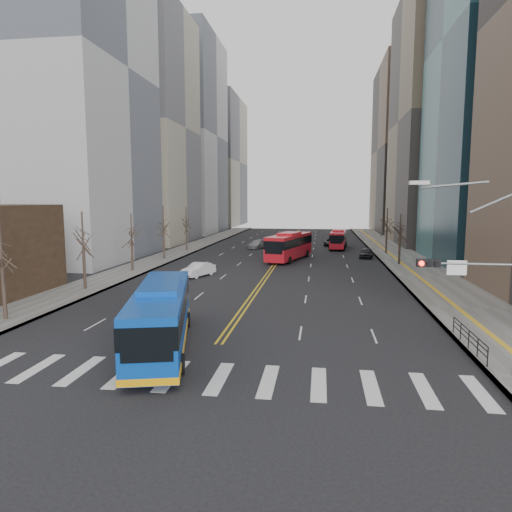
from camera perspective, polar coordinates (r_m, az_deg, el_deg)
ground at (r=22.97m, az=-7.57°, el=-14.75°), size 220.00×220.00×0.00m
sidewalk_right at (r=67.06m, az=18.01°, el=-0.43°), size 7.00×130.00×0.15m
sidewalk_left at (r=69.73m, az=-10.69°, el=0.08°), size 5.00×130.00×0.15m
crosswalk at (r=22.97m, az=-7.57°, el=-14.73°), size 26.70×4.00×0.01m
centerline at (r=76.21m, az=3.62°, el=0.73°), size 0.55×100.00×0.01m
office_towers at (r=90.50m, az=4.53°, el=16.95°), size 83.00×134.00×58.00m
signal_mast at (r=24.12m, az=27.11°, el=-2.44°), size 5.37×0.37×9.39m
pedestrian_railing at (r=28.86m, az=25.06°, el=-9.05°), size 0.06×6.06×1.02m
street_trees at (r=56.69m, az=-5.24°, el=3.43°), size 35.20×47.20×7.60m
blue_bus at (r=26.92m, az=-11.79°, el=-7.16°), size 5.88×13.19×3.74m
red_bus_near at (r=64.03m, az=4.19°, el=1.43°), size 5.97×12.63×3.88m
red_bus_far at (r=79.94m, az=10.24°, el=2.24°), size 3.31×10.41×3.27m
car_white at (r=50.83m, az=-7.22°, el=-1.69°), size 3.21×4.88×1.52m
car_dark_mid at (r=67.96m, az=13.63°, el=0.36°), size 2.48×4.46×1.43m
car_silver at (r=78.78m, az=0.15°, el=1.48°), size 3.50×5.36×1.44m
car_dark_far at (r=84.31m, az=9.32°, el=1.71°), size 2.69×4.90×1.30m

